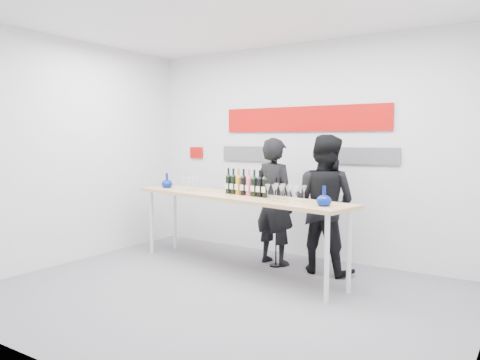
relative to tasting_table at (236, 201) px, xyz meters
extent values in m
plane|color=slate|center=(0.38, -0.85, -0.89)|extent=(5.00, 5.00, 0.00)
cube|color=silver|center=(0.38, 1.15, 0.61)|extent=(5.00, 0.04, 3.00)
cube|color=#B80B07|center=(0.38, 1.12, 1.06)|extent=(2.50, 0.02, 0.35)
cube|color=#59595E|center=(-0.52, 1.12, 0.56)|extent=(0.90, 0.02, 0.22)
cube|color=#59595E|center=(1.28, 1.12, 0.56)|extent=(0.90, 0.02, 0.22)
cube|color=#B80B07|center=(-1.52, 1.12, 0.56)|extent=(0.25, 0.02, 0.18)
cube|color=#DDB077|center=(0.00, 0.00, 0.05)|extent=(3.29, 1.23, 0.04)
cylinder|color=silver|center=(-1.52, 0.07, -0.43)|extent=(0.05, 0.05, 0.92)
cylinder|color=silver|center=(1.44, -0.49, -0.43)|extent=(0.05, 0.05, 0.92)
cylinder|color=silver|center=(-1.44, 0.49, -0.43)|extent=(0.05, 0.05, 0.92)
cylinder|color=silver|center=(1.52, -0.07, -0.43)|extent=(0.05, 0.05, 0.92)
imported|color=black|center=(0.25, 0.55, -0.05)|extent=(0.67, 0.50, 1.69)
imported|color=black|center=(0.96, 0.55, -0.03)|extent=(0.88, 0.70, 1.73)
cylinder|color=black|center=(0.34, 0.45, -0.88)|extent=(0.16, 0.16, 0.02)
cylinder|color=black|center=(0.34, 0.45, -0.21)|extent=(0.02, 0.02, 1.37)
sphere|color=black|center=(0.34, 0.42, 0.49)|extent=(0.05, 0.05, 0.05)
camera|label=1|loc=(3.24, -4.86, 0.77)|focal=35.00mm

